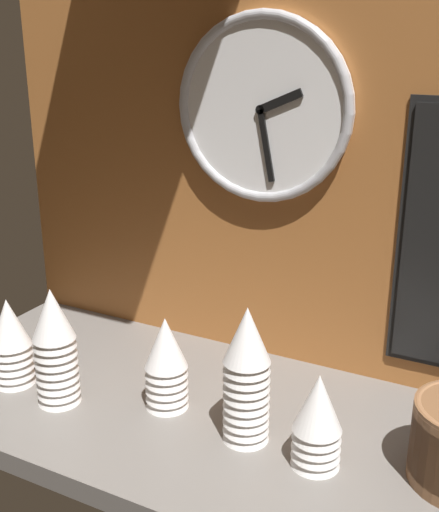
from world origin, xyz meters
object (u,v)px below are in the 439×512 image
at_px(cup_stack_center_right, 317,421).
at_px(cup_stack_left, 55,347).
at_px(cup_stack_center_left, 166,363).
at_px(wall_clock, 262,109).
at_px(cup_stack_far_left, 11,342).
at_px(cup_stack_center, 247,375).

xyz_separation_m(cup_stack_center_right, cup_stack_left, (-0.50, -0.04, 0.03)).
bearing_deg(cup_stack_center_left, wall_clock, 76.04).
xyz_separation_m(cup_stack_far_left, cup_stack_left, (0.13, -0.01, 0.02)).
height_order(cup_stack_center, cup_stack_far_left, cup_stack_center).
distance_m(cup_stack_center_right, cup_stack_center_left, 0.31).
height_order(cup_stack_far_left, wall_clock, wall_clock).
distance_m(cup_stack_far_left, wall_clock, 0.67).
bearing_deg(cup_stack_center_right, cup_stack_center, 174.63).
relative_size(cup_stack_center, cup_stack_far_left, 1.37).
xyz_separation_m(cup_stack_left, wall_clock, (0.26, 0.35, 0.41)).
xyz_separation_m(cup_stack_center, cup_stack_center_left, (-0.18, 0.02, -0.03)).
relative_size(cup_stack_center_right, cup_stack_center_left, 0.91).
relative_size(cup_stack_center_left, cup_stack_left, 0.78).
distance_m(cup_stack_center_right, cup_stack_left, 0.50).
height_order(cup_stack_center_right, cup_stack_far_left, cup_stack_far_left).
height_order(cup_stack_center_right, cup_stack_center_left, cup_stack_center_left).
xyz_separation_m(cup_stack_center_right, cup_stack_center, (-0.13, 0.01, 0.04)).
bearing_deg(cup_stack_center_left, cup_stack_far_left, -167.79).
height_order(cup_stack_center_left, cup_stack_left, cup_stack_left).
height_order(cup_stack_far_left, cup_stack_left, cup_stack_left).
bearing_deg(cup_stack_center_right, cup_stack_far_left, -177.08).
bearing_deg(cup_stack_center_right, wall_clock, 128.48).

